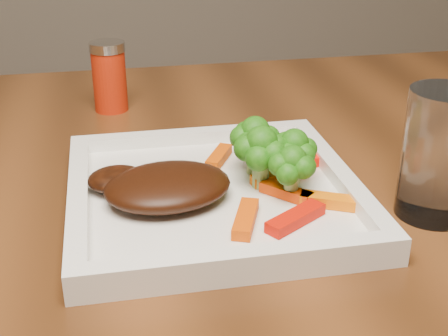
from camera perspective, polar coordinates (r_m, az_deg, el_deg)
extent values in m
cube|color=white|center=(0.60, -0.94, -2.77)|extent=(0.27, 0.27, 0.01)
ellipsoid|color=#331407|center=(0.58, -5.17, -1.67)|extent=(0.13, 0.11, 0.03)
cube|color=red|center=(0.54, 6.57, -4.57)|extent=(0.06, 0.05, 0.01)
cube|color=orange|center=(0.58, 9.92, -3.01)|extent=(0.06, 0.04, 0.01)
cube|color=#D84603|center=(0.54, 1.99, -4.65)|extent=(0.04, 0.06, 0.01)
cube|color=#FF1704|center=(0.65, 7.32, 0.45)|extent=(0.06, 0.04, 0.01)
cube|color=#D84A03|center=(0.66, -0.47, 1.02)|extent=(0.04, 0.05, 0.01)
cube|color=#E33B03|center=(0.59, 5.70, -2.21)|extent=(0.05, 0.05, 0.01)
cube|color=#E55C03|center=(0.61, 4.67, -0.87)|extent=(0.05, 0.02, 0.01)
cylinder|color=red|center=(0.84, -10.44, 8.21)|extent=(0.05, 0.05, 0.09)
cylinder|color=silver|center=(0.59, 19.15, 1.17)|extent=(0.09, 0.09, 0.12)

